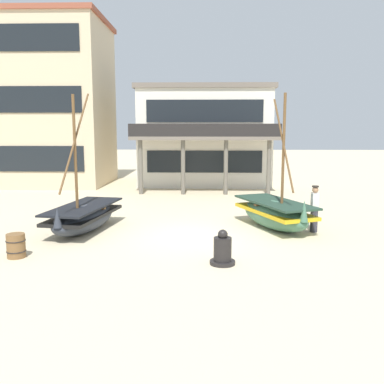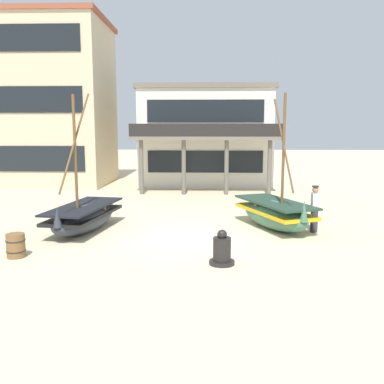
# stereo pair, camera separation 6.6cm
# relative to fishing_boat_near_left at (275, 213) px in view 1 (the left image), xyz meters

# --- Properties ---
(ground_plane) EXTENTS (120.00, 120.00, 0.00)m
(ground_plane) POSITION_rel_fishing_boat_near_left_xyz_m (-3.07, -1.27, -0.58)
(ground_plane) COLOR beige
(fishing_boat_near_left) EXTENTS (2.77, 4.03, 4.93)m
(fishing_boat_near_left) POSITION_rel_fishing_boat_near_left_xyz_m (0.00, 0.00, 0.00)
(fishing_boat_near_left) COLOR #427056
(fishing_boat_near_left) RESTS_ON ground
(fishing_boat_centre_large) EXTENTS (2.11, 4.16, 4.95)m
(fishing_boat_centre_large) POSITION_rel_fishing_boat_near_left_xyz_m (-6.99, -0.62, -0.05)
(fishing_boat_centre_large) COLOR #2D333D
(fishing_boat_centre_large) RESTS_ON ground
(fisherman_by_hull) EXTENTS (0.26, 0.37, 1.68)m
(fisherman_by_hull) POSITION_rel_fishing_boat_near_left_xyz_m (1.32, -0.53, 0.25)
(fisherman_by_hull) COLOR #33333D
(fisherman_by_hull) RESTS_ON ground
(capstan_winch) EXTENTS (0.70, 0.70, 0.97)m
(capstan_winch) POSITION_rel_fishing_boat_near_left_xyz_m (-2.12, -4.28, -0.20)
(capstan_winch) COLOR black
(capstan_winch) RESTS_ON ground
(wooden_barrel) EXTENTS (0.56, 0.56, 0.70)m
(wooden_barrel) POSITION_rel_fishing_boat_near_left_xyz_m (-8.05, -3.84, -0.23)
(wooden_barrel) COLOR brown
(wooden_barrel) RESTS_ON ground
(harbor_building_main) EXTENTS (8.72, 9.32, 6.41)m
(harbor_building_main) POSITION_rel_fishing_boat_near_left_xyz_m (-2.61, 13.58, 2.63)
(harbor_building_main) COLOR silver
(harbor_building_main) RESTS_ON ground
(harbor_building_annex) EXTENTS (8.39, 6.79, 10.69)m
(harbor_building_annex) POSITION_rel_fishing_boat_near_left_xyz_m (-13.16, 12.68, 4.78)
(harbor_building_annex) COLOR beige
(harbor_building_annex) RESTS_ON ground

